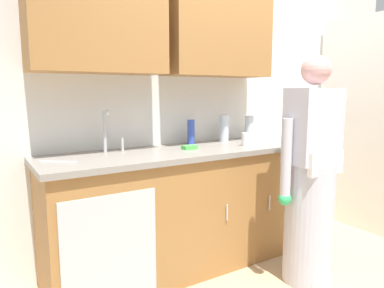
{
  "coord_description": "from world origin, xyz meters",
  "views": [
    {
      "loc": [
        -1.81,
        -1.61,
        1.38
      ],
      "look_at": [
        -0.47,
        0.55,
        1.0
      ],
      "focal_mm": 33.22,
      "sensor_mm": 36.0,
      "label": 1
    }
  ],
  "objects_px": {
    "cup_by_sink": "(246,139)",
    "bottle_water_tall": "(249,128)",
    "bottle_dish_liquid": "(191,132)",
    "sponge": "(190,147)",
    "sink": "(118,158)",
    "knife_on_counter": "(58,162)",
    "person_at_sink": "(310,189)",
    "bottle_soap": "(224,128)"
  },
  "relations": [
    {
      "from": "cup_by_sink",
      "to": "knife_on_counter",
      "type": "relative_size",
      "value": 0.44
    },
    {
      "from": "person_at_sink",
      "to": "bottle_dish_liquid",
      "type": "relative_size",
      "value": 7.89
    },
    {
      "from": "bottle_dish_liquid",
      "to": "sponge",
      "type": "bearing_deg",
      "value": -124.15
    },
    {
      "from": "bottle_water_tall",
      "to": "sponge",
      "type": "relative_size",
      "value": 1.98
    },
    {
      "from": "bottle_dish_liquid",
      "to": "sponge",
      "type": "height_order",
      "value": "bottle_dish_liquid"
    },
    {
      "from": "bottle_water_tall",
      "to": "bottle_soap",
      "type": "relative_size",
      "value": 0.92
    },
    {
      "from": "bottle_soap",
      "to": "cup_by_sink",
      "type": "height_order",
      "value": "bottle_soap"
    },
    {
      "from": "knife_on_counter",
      "to": "bottle_dish_liquid",
      "type": "bearing_deg",
      "value": -129.01
    },
    {
      "from": "bottle_water_tall",
      "to": "sponge",
      "type": "xyz_separation_m",
      "value": [
        -0.76,
        -0.19,
        -0.09
      ]
    },
    {
      "from": "bottle_soap",
      "to": "bottle_water_tall",
      "type": "bearing_deg",
      "value": -1.35
    },
    {
      "from": "sink",
      "to": "bottle_water_tall",
      "type": "bearing_deg",
      "value": 6.72
    },
    {
      "from": "person_at_sink",
      "to": "knife_on_counter",
      "type": "distance_m",
      "value": 1.72
    },
    {
      "from": "bottle_dish_liquid",
      "to": "person_at_sink",
      "type": "bearing_deg",
      "value": -61.58
    },
    {
      "from": "knife_on_counter",
      "to": "sponge",
      "type": "height_order",
      "value": "sponge"
    },
    {
      "from": "sink",
      "to": "knife_on_counter",
      "type": "xyz_separation_m",
      "value": [
        -0.4,
        -0.03,
        0.02
      ]
    },
    {
      "from": "knife_on_counter",
      "to": "sponge",
      "type": "distance_m",
      "value": 0.96
    },
    {
      "from": "cup_by_sink",
      "to": "bottle_water_tall",
      "type": "bearing_deg",
      "value": 46.24
    },
    {
      "from": "bottle_soap",
      "to": "cup_by_sink",
      "type": "xyz_separation_m",
      "value": [
        0.0,
        -0.3,
        -0.07
      ]
    },
    {
      "from": "sponge",
      "to": "bottle_water_tall",
      "type": "bearing_deg",
      "value": 14.08
    },
    {
      "from": "bottle_soap",
      "to": "sink",
      "type": "bearing_deg",
      "value": -171.12
    },
    {
      "from": "sponge",
      "to": "bottle_dish_liquid",
      "type": "bearing_deg",
      "value": 55.85
    },
    {
      "from": "sink",
      "to": "sponge",
      "type": "xyz_separation_m",
      "value": [
        0.56,
        -0.03,
        0.03
      ]
    },
    {
      "from": "bottle_dish_liquid",
      "to": "bottle_soap",
      "type": "bearing_deg",
      "value": -3.19
    },
    {
      "from": "person_at_sink",
      "to": "bottle_soap",
      "type": "distance_m",
      "value": 0.93
    },
    {
      "from": "cup_by_sink",
      "to": "sponge",
      "type": "xyz_separation_m",
      "value": [
        -0.48,
        0.1,
        -0.04
      ]
    },
    {
      "from": "sink",
      "to": "cup_by_sink",
      "type": "relative_size",
      "value": 4.7
    },
    {
      "from": "bottle_dish_liquid",
      "to": "cup_by_sink",
      "type": "xyz_separation_m",
      "value": [
        0.33,
        -0.32,
        -0.05
      ]
    },
    {
      "from": "knife_on_counter",
      "to": "sink",
      "type": "bearing_deg",
      "value": -135.73
    },
    {
      "from": "person_at_sink",
      "to": "bottle_soap",
      "type": "relative_size",
      "value": 6.84
    },
    {
      "from": "cup_by_sink",
      "to": "bottle_soap",
      "type": "bearing_deg",
      "value": 90.02
    },
    {
      "from": "cup_by_sink",
      "to": "sink",
      "type": "bearing_deg",
      "value": 172.43
    },
    {
      "from": "sponge",
      "to": "person_at_sink",
      "type": "bearing_deg",
      "value": -46.58
    },
    {
      "from": "sink",
      "to": "bottle_water_tall",
      "type": "height_order",
      "value": "sink"
    },
    {
      "from": "bottle_dish_liquid",
      "to": "knife_on_counter",
      "type": "xyz_separation_m",
      "value": [
        -1.1,
        -0.21,
        -0.1
      ]
    },
    {
      "from": "bottle_water_tall",
      "to": "knife_on_counter",
      "type": "bearing_deg",
      "value": -173.92
    },
    {
      "from": "bottle_dish_liquid",
      "to": "bottle_water_tall",
      "type": "xyz_separation_m",
      "value": [
        0.61,
        -0.02,
        0.01
      ]
    },
    {
      "from": "bottle_soap",
      "to": "knife_on_counter",
      "type": "distance_m",
      "value": 1.45
    },
    {
      "from": "bottle_dish_liquid",
      "to": "cup_by_sink",
      "type": "distance_m",
      "value": 0.46
    },
    {
      "from": "bottle_soap",
      "to": "knife_on_counter",
      "type": "bearing_deg",
      "value": -172.48
    },
    {
      "from": "sink",
      "to": "bottle_dish_liquid",
      "type": "relative_size",
      "value": 2.44
    },
    {
      "from": "bottle_soap",
      "to": "sponge",
      "type": "relative_size",
      "value": 2.15
    },
    {
      "from": "sink",
      "to": "cup_by_sink",
      "type": "bearing_deg",
      "value": -7.57
    }
  ]
}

